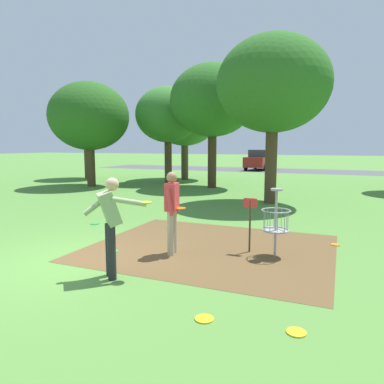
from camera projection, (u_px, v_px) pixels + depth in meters
ground_plane at (72, 262)px, 6.88m from camera, size 160.00×160.00×0.00m
dirt_tee_pad at (211, 247)px, 7.82m from camera, size 5.14×4.30×0.01m
disc_golf_basket at (273, 220)px, 7.14m from camera, size 0.98×0.58×1.39m
player_foreground_watching at (111, 221)px, 5.93m from camera, size 1.08×0.66×1.71m
player_throwing at (172, 208)px, 7.25m from camera, size 0.43×0.49×1.71m
frisbee_near_basket at (204, 319)px, 4.59m from camera, size 0.25×0.25×0.02m
frisbee_by_tee at (95, 224)px, 10.15m from camera, size 0.26×0.26×0.02m
frisbee_mid_grass at (336, 245)px, 8.01m from camera, size 0.20×0.20×0.02m
frisbee_far_left at (296, 332)px, 4.26m from camera, size 0.24×0.24×0.02m
frisbee_far_right at (113, 251)px, 7.50m from camera, size 0.22×0.22×0.02m
tree_near_left at (213, 101)px, 18.35m from camera, size 4.41×4.41×6.43m
tree_near_right at (185, 117)px, 22.86m from camera, size 4.40×4.40×5.95m
tree_mid_left at (168, 115)px, 20.89m from camera, size 3.82×3.82×5.66m
tree_mid_center at (89, 117)px, 19.03m from camera, size 4.27×4.27×5.61m
tree_far_center at (273, 85)px, 13.25m from camera, size 4.25×4.25×6.33m
tree_far_right at (86, 124)px, 23.50m from camera, size 3.58×3.58×5.21m
parking_lot_strip at (283, 171)px, 31.62m from camera, size 36.00×6.00×0.01m
parked_car_leftmost at (260, 160)px, 32.33m from camera, size 2.33×4.38×1.84m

